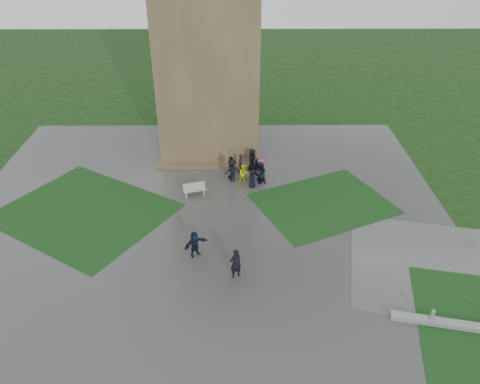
{
  "coord_description": "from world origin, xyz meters",
  "views": [
    {
      "loc": [
        2.29,
        -23.24,
        18.58
      ],
      "look_at": [
        2.46,
        4.73,
        1.2
      ],
      "focal_mm": 35.0,
      "sensor_mm": 36.0,
      "label": 1
    }
  ],
  "objects_px": {
    "bench": "(194,189)",
    "pedestrian_mid": "(195,244)",
    "tower": "(209,42)",
    "pedestrian_near": "(235,263)"
  },
  "relations": [
    {
      "from": "tower",
      "to": "pedestrian_near",
      "type": "bearing_deg",
      "value": -83.03
    },
    {
      "from": "tower",
      "to": "bench",
      "type": "xyz_separation_m",
      "value": [
        -0.9,
        -8.76,
        -8.48
      ]
    },
    {
      "from": "tower",
      "to": "pedestrian_near",
      "type": "distance_m",
      "value": 19.52
    },
    {
      "from": "tower",
      "to": "pedestrian_near",
      "type": "height_order",
      "value": "tower"
    },
    {
      "from": "bench",
      "to": "pedestrian_mid",
      "type": "distance_m",
      "value": 7.01
    },
    {
      "from": "tower",
      "to": "pedestrian_mid",
      "type": "bearing_deg",
      "value": -91.18
    },
    {
      "from": "tower",
      "to": "bench",
      "type": "bearing_deg",
      "value": -95.85
    },
    {
      "from": "bench",
      "to": "pedestrian_mid",
      "type": "relative_size",
      "value": 1.01
    },
    {
      "from": "bench",
      "to": "tower",
      "type": "bearing_deg",
      "value": 68.14
    },
    {
      "from": "tower",
      "to": "pedestrian_near",
      "type": "xyz_separation_m",
      "value": [
        2.16,
        -17.67,
        -8.01
      ]
    }
  ]
}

